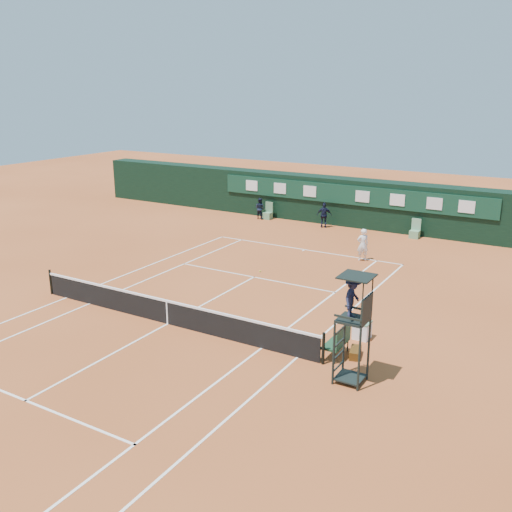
{
  "coord_description": "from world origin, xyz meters",
  "views": [
    {
      "loc": [
        13.02,
        -15.48,
        8.63
      ],
      "look_at": [
        0.34,
        6.0,
        1.2
      ],
      "focal_mm": 40.0,
      "sensor_mm": 36.0,
      "label": 1
    }
  ],
  "objects": [
    {
      "name": "tennis_net",
      "position": [
        0.0,
        0.0,
        0.51
      ],
      "size": [
        12.9,
        0.1,
        1.1
      ],
      "color": "black",
      "rests_on": "ground"
    },
    {
      "name": "umpire_chair",
      "position": [
        7.57,
        -0.64,
        2.46
      ],
      "size": [
        0.96,
        0.95,
        3.42
      ],
      "color": "black",
      "rests_on": "ground"
    },
    {
      "name": "player",
      "position": [
        3.42,
        11.56,
        0.84
      ],
      "size": [
        0.73,
        0.71,
        1.69
      ],
      "primitive_type": "imported",
      "rotation": [
        0.0,
        0.0,
        3.87
      ],
      "color": "white",
      "rests_on": "ground"
    },
    {
      "name": "cooler",
      "position": [
        6.79,
        2.51,
        0.33
      ],
      "size": [
        0.57,
        0.57,
        0.65
      ],
      "color": "white",
      "rests_on": "ground"
    },
    {
      "name": "linesman_chair_left",
      "position": [
        -5.5,
        17.48,
        0.32
      ],
      "size": [
        0.55,
        0.5,
        1.15
      ],
      "color": "#5C8D64",
      "rests_on": "ground"
    },
    {
      "name": "back_wall",
      "position": [
        0.0,
        18.74,
        1.51
      ],
      "size": [
        40.0,
        1.65,
        3.0
      ],
      "color": "black",
      "rests_on": "ground"
    },
    {
      "name": "player_bench",
      "position": [
        6.62,
        0.75,
        0.6
      ],
      "size": [
        0.56,
        1.2,
        1.1
      ],
      "color": "#183C23",
      "rests_on": "ground"
    },
    {
      "name": "ball_kid_left",
      "position": [
        -5.99,
        17.25,
        0.72
      ],
      "size": [
        0.74,
        0.6,
        1.43
      ],
      "primitive_type": "imported",
      "rotation": [
        0.0,
        0.0,
        3.05
      ],
      "color": "black",
      "rests_on": "ground"
    },
    {
      "name": "court_lines",
      "position": [
        0.0,
        0.0,
        0.01
      ],
      "size": [
        11.05,
        23.85,
        0.01
      ],
      "color": "silver",
      "rests_on": "ground"
    },
    {
      "name": "tennis_ball",
      "position": [
        -0.16,
        7.23,
        0.04
      ],
      "size": [
        0.07,
        0.07,
        0.07
      ],
      "primitive_type": "sphere",
      "color": "#D2EE37",
      "rests_on": "ground"
    },
    {
      "name": "tennis_bag",
      "position": [
        7.11,
        1.03,
        0.14
      ],
      "size": [
        0.5,
        0.81,
        0.28
      ],
      "primitive_type": "cube",
      "rotation": [
        0.0,
        0.0,
        0.24
      ],
      "color": "black",
      "rests_on": "ground"
    },
    {
      "name": "ground",
      "position": [
        0.0,
        0.0,
        0.0
      ],
      "size": [
        90.0,
        90.0,
        0.0
      ],
      "primitive_type": "plane",
      "color": "#B7592B",
      "rests_on": "ground"
    },
    {
      "name": "ball_kid_right",
      "position": [
        -1.23,
        17.18,
        0.8
      ],
      "size": [
        1.02,
        0.74,
        1.6
      ],
      "primitive_type": "imported",
      "rotation": [
        0.0,
        0.0,
        3.55
      ],
      "color": "black",
      "rests_on": "ground"
    },
    {
      "name": "linesman_chair_right",
      "position": [
        4.5,
        17.48,
        0.32
      ],
      "size": [
        0.55,
        0.5,
        1.15
      ],
      "color": "#619567",
      "rests_on": "ground"
    }
  ]
}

